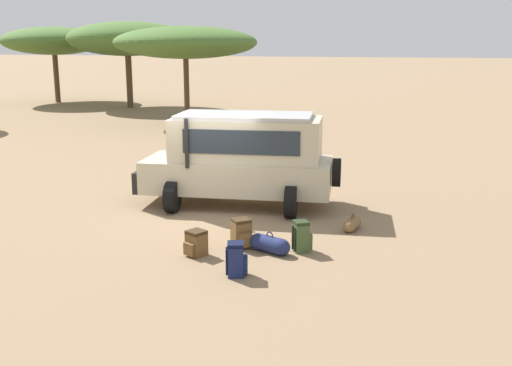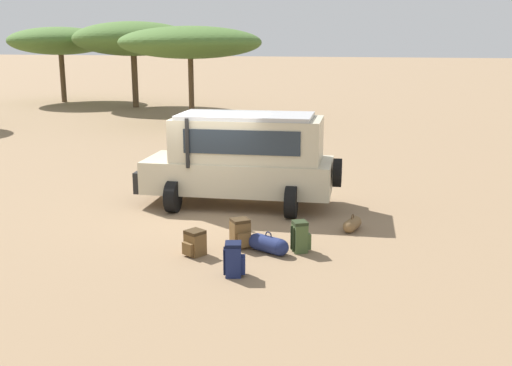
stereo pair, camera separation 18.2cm
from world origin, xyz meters
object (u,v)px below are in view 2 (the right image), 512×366
Objects in this scene: acacia_tree_far_left at (60,41)px; backpack_outermost at (234,260)px; duffel_bag_low_black_case at (352,224)px; acacia_tree_centre_back at (133,39)px; acacia_tree_right_mid at (190,43)px; backpack_cluster_center at (240,233)px; safari_vehicle at (243,157)px; duffel_bag_soft_canvas at (268,244)px; backpack_near_rear_wheel at (300,237)px; backpack_beside_front_wheel at (195,243)px.

backpack_outermost is at bearing -51.00° from acacia_tree_far_left.
backpack_outermost reaches higher than duffel_bag_low_black_case.
acacia_tree_centre_back reaches higher than acacia_tree_right_mid.
backpack_cluster_center is 0.08× the size of acacia_tree_centre_back.
duffel_bag_soft_canvas is at bearing -63.88° from safari_vehicle.
duffel_bag_low_black_case is (2.11, 1.85, -0.16)m from backpack_cluster_center.
backpack_near_rear_wheel is at bearing -55.63° from acacia_tree_centre_back.
backpack_beside_front_wheel is 0.72× the size of duffel_bag_low_black_case.
backpack_beside_front_wheel is 20.77m from acacia_tree_right_mid.
backpack_cluster_center is 29.21m from acacia_tree_centre_back.
backpack_cluster_center is at bearing -72.82° from safari_vehicle.
acacia_tree_right_mid is (-8.68, 18.06, 3.91)m from backpack_cluster_center.
duffel_bag_soft_canvas is (0.27, 1.40, -0.14)m from backpack_outermost.
backpack_beside_front_wheel is 0.81× the size of backpack_outermost.
safari_vehicle is at bearing -47.43° from acacia_tree_far_left.
safari_vehicle reaches higher than duffel_bag_low_black_case.
acacia_tree_far_left is (-21.04, 22.90, 3.00)m from safari_vehicle.
duffel_bag_soft_canvas is (1.66, -3.38, -1.12)m from safari_vehicle.
backpack_outermost is 30.71m from acacia_tree_centre_back.
backpack_near_rear_wheel is 0.08× the size of acacia_tree_centre_back.
acacia_tree_centre_back is (-14.66, 25.20, 4.18)m from backpack_beside_front_wheel.
backpack_cluster_center is 0.86× the size of duffel_bag_low_black_case.
duffel_bag_soft_canvas is at bearing -12.17° from backpack_cluster_center.
backpack_outermost is at bearing -36.03° from backpack_beside_front_wheel.
backpack_outermost reaches higher than backpack_cluster_center.
backpack_outermost is 1.44m from duffel_bag_soft_canvas.
safari_vehicle is at bearing -55.85° from acacia_tree_centre_back.
backpack_near_rear_wheel reaches higher than backpack_outermost.
duffel_bag_low_black_case is at bearing 53.84° from duffel_bag_soft_canvas.
backpack_near_rear_wheel is 20.90m from acacia_tree_right_mid.
backpack_outermost is 0.09× the size of acacia_tree_far_left.
backpack_cluster_center is 2.81m from duffel_bag_low_black_case.
acacia_tree_right_mid is at bearing 112.92° from backpack_beside_front_wheel.
acacia_tree_centre_back reaches higher than backpack_outermost.
acacia_tree_right_mid is (13.36, -8.09, -0.09)m from acacia_tree_far_left.
backpack_near_rear_wheel is (2.02, 0.82, 0.07)m from backpack_beside_front_wheel.
acacia_tree_far_left is at bearing 148.80° from acacia_tree_right_mid.
backpack_beside_front_wheel is 3.84m from duffel_bag_low_black_case.
safari_vehicle is 4.11m from backpack_beside_front_wheel.
backpack_beside_front_wheel is 34.52m from acacia_tree_far_left.
acacia_tree_far_left is (-23.32, 26.05, 3.98)m from backpack_near_rear_wheel.
backpack_near_rear_wheel is at bearing 22.00° from backpack_beside_front_wheel.
duffel_bag_low_black_case is at bearing 42.03° from backpack_beside_front_wheel.
acacia_tree_far_left is (-22.43, 27.69, 3.98)m from backpack_outermost.
backpack_cluster_center is (1.00, -3.24, -0.99)m from safari_vehicle.
safari_vehicle is at bearing 116.12° from duffel_bag_soft_canvas.
backpack_outermost is at bearing -58.75° from acacia_tree_centre_back.
backpack_beside_front_wheel is 0.07× the size of acacia_tree_centre_back.
safari_vehicle is 10.44× the size of backpack_beside_front_wheel.
duffel_bag_low_black_case is 0.79× the size of duffel_bag_soft_canvas.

